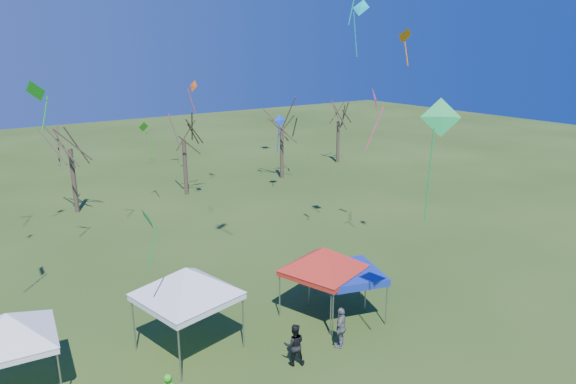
# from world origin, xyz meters

# --- Properties ---
(ground) EXTENTS (140.00, 140.00, 0.00)m
(ground) POSITION_xyz_m (0.00, 0.00, 0.00)
(ground) COLOR #284415
(ground) RESTS_ON ground
(tree_2) EXTENTS (3.71, 3.71, 8.18)m
(tree_2) POSITION_xyz_m (-2.37, 24.38, 6.29)
(tree_2) COLOR #3D2D21
(tree_2) RESTS_ON ground
(tree_3) EXTENTS (3.59, 3.59, 7.91)m
(tree_3) POSITION_xyz_m (6.03, 24.04, 6.08)
(tree_3) COLOR #3D2D21
(tree_3) RESTS_ON ground
(tree_4) EXTENTS (3.58, 3.58, 7.89)m
(tree_4) POSITION_xyz_m (15.36, 24.00, 6.06)
(tree_4) COLOR #3D2D21
(tree_4) RESTS_ON ground
(tree_5) EXTENTS (3.39, 3.39, 7.46)m
(tree_5) POSITION_xyz_m (23.72, 26.07, 5.73)
(tree_5) COLOR #3D2D21
(tree_5) RESTS_ON ground
(tent_white_west) EXTENTS (3.99, 3.99, 3.54)m
(tent_white_west) POSITION_xyz_m (-9.10, 4.59, 2.85)
(tent_white_west) COLOR gray
(tent_white_west) RESTS_ON ground
(tent_white_mid) EXTENTS (4.49, 4.49, 4.04)m
(tent_white_mid) POSITION_xyz_m (-3.07, 3.61, 3.26)
(tent_white_mid) COLOR gray
(tent_white_mid) RESTS_ON ground
(tent_red) EXTENTS (3.98, 3.98, 3.69)m
(tent_red) POSITION_xyz_m (3.01, 2.74, 2.97)
(tent_red) COLOR gray
(tent_red) RESTS_ON ground
(tent_blue) EXTENTS (3.45, 3.45, 2.17)m
(tent_blue) POSITION_xyz_m (3.76, 2.02, 1.99)
(tent_blue) COLOR gray
(tent_blue) RESTS_ON ground
(person_grey) EXTENTS (1.07, 0.90, 1.72)m
(person_grey) POSITION_xyz_m (1.93, 0.27, 0.86)
(person_grey) COLOR slate
(person_grey) RESTS_ON ground
(person_dark) EXTENTS (1.00, 0.92, 1.64)m
(person_dark) POSITION_xyz_m (-0.26, 0.39, 0.82)
(person_dark) COLOR black
(person_dark) RESTS_ON ground
(kite_17) EXTENTS (0.81, 1.06, 2.87)m
(kite_17) POSITION_xyz_m (8.68, 7.12, 13.41)
(kite_17) COLOR #0DC3BD
(kite_17) RESTS_ON ground
(kite_12) EXTENTS (0.98, 0.42, 3.04)m
(kite_12) POSITION_xyz_m (12.25, 19.68, 5.93)
(kite_12) COLOR blue
(kite_12) RESTS_ON ground
(kite_25) EXTENTS (0.82, 0.51, 1.75)m
(kite_25) POSITION_xyz_m (8.71, 4.06, 12.04)
(kite_25) COLOR orange
(kite_25) RESTS_ON ground
(kite_27) EXTENTS (0.86, 0.88, 2.32)m
(kite_27) POSITION_xyz_m (3.56, 0.59, 9.66)
(kite_27) COLOR #FA376B
(kite_27) RESTS_ON ground
(kite_19) EXTENTS (0.59, 0.88, 2.24)m
(kite_19) POSITION_xyz_m (4.92, 19.44, 8.91)
(kite_19) COLOR #DF500B
(kite_19) RESTS_ON ground
(kite_11) EXTENTS (1.23, 1.33, 2.65)m
(kite_11) POSITION_xyz_m (-5.56, 15.01, 9.45)
(kite_11) COLOR green
(kite_11) RESTS_ON ground
(kite_1) EXTENTS (0.52, 0.95, 2.10)m
(kite_1) POSITION_xyz_m (-4.62, 2.77, 5.97)
(kite_1) COLOR green
(kite_1) RESTS_ON ground
(kite_5) EXTENTS (1.22, 1.17, 3.84)m
(kite_5) POSITION_xyz_m (2.01, -3.67, 9.57)
(kite_5) COLOR green
(kite_5) RESTS_ON ground
(kite_22) EXTENTS (0.93, 0.84, 2.74)m
(kite_22) POSITION_xyz_m (2.44, 22.70, 5.89)
(kite_22) COLOR #219817
(kite_22) RESTS_ON ground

